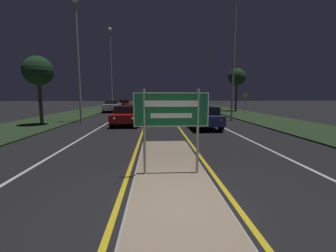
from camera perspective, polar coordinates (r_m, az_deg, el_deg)
ground_plane at (r=4.58m, az=2.53°, el=-20.85°), size 160.00×160.00×0.00m
median_island at (r=6.22m, az=0.81°, el=-12.44°), size 2.00×8.69×0.10m
verge_left at (r=25.75m, az=-23.93°, el=2.40°), size 5.00×100.00×0.08m
verge_right at (r=26.06m, az=19.14°, el=2.70°), size 5.00×100.00×0.08m
centre_line_yellow_left at (r=29.09m, az=-4.79°, el=3.53°), size 0.12×70.00×0.01m
centre_line_yellow_right at (r=29.13m, az=-0.09°, el=3.57°), size 0.12×70.00×0.01m
lane_line_white_left at (r=29.33m, az=-10.69°, el=3.46°), size 0.12×70.00×0.01m
lane_line_white_right at (r=29.45m, az=5.78°, el=3.57°), size 0.12×70.00×0.01m
edge_line_white_left at (r=29.86m, az=-16.41°, el=3.35°), size 0.10×70.00×0.01m
edge_line_white_right at (r=30.06m, az=11.44°, el=3.55°), size 0.10×70.00×0.01m
highway_sign at (r=5.85m, az=0.84°, el=3.06°), size 1.96×0.07×2.27m
streetlight_left_near at (r=19.34m, az=-22.01°, el=18.09°), size 0.48×0.48×9.44m
streetlight_left_far at (r=32.33m, az=-14.30°, el=15.75°), size 0.50×0.50×11.03m
streetlight_right_near at (r=20.54m, az=16.59°, el=21.44°), size 0.57×0.57×10.84m
car_receding_0 at (r=15.21m, az=8.99°, el=2.42°), size 1.85×4.54×1.45m
car_receding_1 at (r=23.17m, az=4.50°, el=4.33°), size 2.00×4.13×1.46m
car_receding_2 at (r=32.45m, az=2.25°, el=5.33°), size 1.95×4.06×1.43m
car_approaching_0 at (r=16.93m, az=-10.27°, el=2.84°), size 2.04×4.37×1.40m
car_approaching_1 at (r=30.22m, az=-13.97°, el=4.99°), size 1.86×4.71×1.48m
car_approaching_2 at (r=38.64m, az=-10.95°, el=5.60°), size 1.89×4.82×1.40m
warning_sign at (r=27.64m, az=19.02°, el=6.06°), size 0.60×0.06×2.39m
roadside_palm_left at (r=18.43m, az=-30.12°, el=11.91°), size 2.02×2.02×4.80m
roadside_palm_right at (r=31.31m, az=17.11°, el=11.73°), size 2.23×2.23×5.57m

